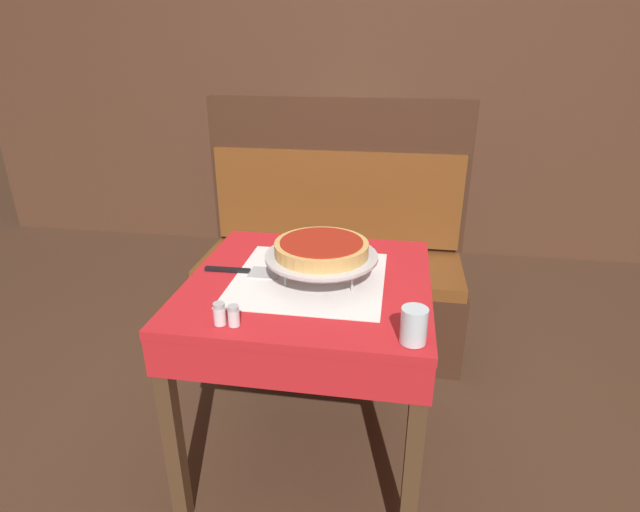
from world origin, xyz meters
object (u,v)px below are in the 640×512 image
(pepper_shaker, at_px, (234,316))
(booth_bench, at_px, (331,278))
(pizza_pan_stand, at_px, (321,257))
(water_glass_near, at_px, (414,325))
(pizza_server, at_px, (246,271))
(dining_table_rear, at_px, (345,181))
(dining_table_front, at_px, (309,304))
(condiment_caddy, at_px, (359,160))
(deep_dish_pizza, at_px, (321,248))
(salt_shaker, at_px, (219,314))

(pepper_shaker, bearing_deg, booth_bench, 84.41)
(pizza_pan_stand, distance_m, water_glass_near, 0.45)
(pizza_server, distance_m, water_glass_near, 0.67)
(dining_table_rear, height_order, booth_bench, booth_bench)
(dining_table_rear, relative_size, pizza_server, 2.83)
(dining_table_front, relative_size, condiment_caddy, 4.98)
(dining_table_rear, bearing_deg, deep_dish_pizza, -86.21)
(water_glass_near, bearing_deg, booth_bench, 107.93)
(salt_shaker, distance_m, condiment_caddy, 2.00)
(booth_bench, bearing_deg, condiment_caddy, 85.93)
(salt_shaker, bearing_deg, deep_dish_pizza, 54.07)
(dining_table_front, xyz_separation_m, deep_dish_pizza, (0.04, -0.01, 0.22))
(deep_dish_pizza, xyz_separation_m, pepper_shaker, (-0.20, -0.33, -0.09))
(booth_bench, height_order, water_glass_near, booth_bench)
(salt_shaker, bearing_deg, pizza_pan_stand, 54.07)
(dining_table_front, bearing_deg, condiment_caddy, 89.34)
(condiment_caddy, bearing_deg, pepper_shaker, -94.97)
(dining_table_front, height_order, booth_bench, booth_bench)
(deep_dish_pizza, xyz_separation_m, condiment_caddy, (-0.02, 1.66, -0.07))
(salt_shaker, bearing_deg, booth_bench, 82.41)
(pepper_shaker, xyz_separation_m, condiment_caddy, (0.17, 1.99, 0.02))
(booth_bench, height_order, condiment_caddy, booth_bench)
(pizza_pan_stand, height_order, pepper_shaker, pizza_pan_stand)
(water_glass_near, bearing_deg, pepper_shaker, 179.51)
(booth_bench, xyz_separation_m, deep_dish_pizza, (0.08, -0.85, 0.52))
(booth_bench, bearing_deg, pizza_pan_stand, -84.48)
(water_glass_near, bearing_deg, salt_shaker, 179.54)
(pizza_pan_stand, distance_m, pizza_server, 0.28)
(dining_table_front, xyz_separation_m, water_glass_near, (0.34, -0.34, 0.15))
(dining_table_front, bearing_deg, water_glass_near, -44.65)
(dining_table_front, relative_size, booth_bench, 0.61)
(booth_bench, relative_size, water_glass_near, 13.30)
(dining_table_front, height_order, salt_shaker, salt_shaker)
(booth_bench, xyz_separation_m, condiment_caddy, (0.06, 0.81, 0.45))
(booth_bench, relative_size, deep_dish_pizza, 4.31)
(booth_bench, bearing_deg, deep_dish_pizza, -84.48)
(dining_table_front, xyz_separation_m, condiment_caddy, (0.02, 1.65, 0.15))
(dining_table_front, distance_m, condiment_caddy, 1.66)
(dining_table_rear, bearing_deg, salt_shaker, -93.40)
(pizza_server, bearing_deg, pizza_pan_stand, -3.65)
(dining_table_front, height_order, deep_dish_pizza, deep_dish_pizza)
(water_glass_near, relative_size, salt_shaker, 1.50)
(dining_table_front, bearing_deg, dining_table_rear, 92.38)
(dining_table_front, bearing_deg, salt_shaker, -120.25)
(pizza_pan_stand, relative_size, salt_shaker, 5.58)
(condiment_caddy, bearing_deg, dining_table_front, -90.66)
(dining_table_rear, distance_m, deep_dish_pizza, 1.76)
(deep_dish_pizza, bearing_deg, dining_table_front, 172.49)
(booth_bench, distance_m, salt_shaker, 1.27)
(pizza_pan_stand, height_order, pizza_server, pizza_pan_stand)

